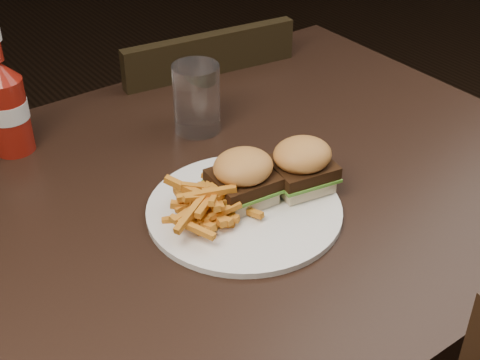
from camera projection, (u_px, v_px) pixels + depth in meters
dining_table at (190, 211)px, 0.97m from camera, size 1.20×0.80×0.04m
chair_far at (184, 167)px, 1.62m from camera, size 0.42×0.42×0.04m
plate at (244, 210)px, 0.94m from camera, size 0.27×0.27×0.01m
sandwich_half_a at (243, 193)px, 0.94m from camera, size 0.08×0.08×0.02m
sandwich_half_b at (301, 181)px, 0.97m from camera, size 0.09×0.08×0.02m
fries_pile at (207, 205)px, 0.90m from camera, size 0.13×0.13×0.05m
ketchup_bottle at (9, 117)px, 1.04m from camera, size 0.08×0.08×0.13m
tumbler at (197, 100)px, 1.10m from camera, size 0.09×0.09×0.12m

